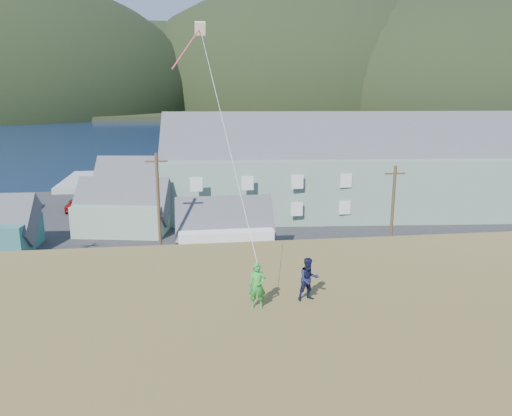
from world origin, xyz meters
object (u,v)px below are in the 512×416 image
at_px(kite_flyer_green, 257,286).
at_px(kite_flyer_navy, 309,279).
at_px(wharf, 155,180).
at_px(shed_palegreen_far, 145,186).
at_px(lodge, 340,168).
at_px(shed_white, 225,232).
at_px(shed_palegreen_near, 123,208).

distance_m(kite_flyer_green, kite_flyer_navy, 1.84).
bearing_deg(wharf, shed_palegreen_far, -89.61).
distance_m(wharf, lodge, 30.87).
bearing_deg(lodge, shed_white, -130.32).
height_order(shed_white, kite_flyer_green, kite_flyer_green).
relative_size(shed_white, kite_flyer_navy, 5.39).
bearing_deg(shed_palegreen_far, kite_flyer_green, -71.50).
relative_size(shed_palegreen_near, kite_flyer_green, 6.43).
xyz_separation_m(lodge, shed_palegreen_near, (-23.21, -4.52, -2.81)).
distance_m(shed_palegreen_near, kite_flyer_navy, 35.61).
xyz_separation_m(lodge, kite_flyer_green, (-14.32, -38.44, 2.68)).
bearing_deg(shed_palegreen_far, kite_flyer_navy, -69.09).
relative_size(lodge, kite_flyer_navy, 26.77).
xyz_separation_m(wharf, kite_flyer_green, (7.65, -59.58, 7.52)).
bearing_deg(wharf, shed_white, -76.86).
distance_m(wharf, kite_flyer_green, 60.54).
bearing_deg(kite_flyer_navy, shed_palegreen_far, 91.42).
distance_m(lodge, kite_flyer_green, 41.11).
xyz_separation_m(shed_white, kite_flyer_navy, (1.31, -24.30, 5.49)).
height_order(shed_palegreen_near, kite_flyer_navy, kite_flyer_navy).
bearing_deg(shed_palegreen_far, wharf, 98.98).
height_order(kite_flyer_green, kite_flyer_navy, kite_flyer_green).
xyz_separation_m(shed_palegreen_near, kite_flyer_green, (8.88, -33.92, 5.49)).
bearing_deg(kite_flyer_green, shed_white, 95.82).
distance_m(shed_white, shed_palegreen_far, 20.15).
bearing_deg(shed_palegreen_near, wharf, 98.40).
bearing_deg(shed_white, shed_palegreen_near, 134.83).
bearing_deg(shed_palegreen_far, shed_white, -57.92).
xyz_separation_m(lodge, kite_flyer_navy, (-12.52, -38.04, 2.66)).
bearing_deg(lodge, kite_flyer_navy, -103.36).
xyz_separation_m(wharf, shed_palegreen_far, (0.11, -16.40, 2.43)).
height_order(wharf, shed_white, shed_white).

